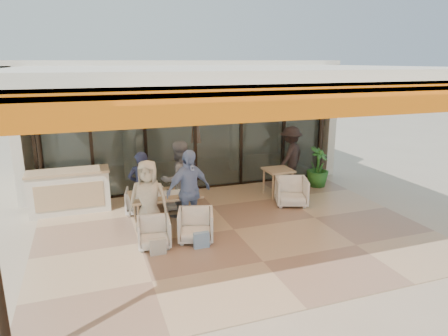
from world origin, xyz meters
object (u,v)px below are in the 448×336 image
object	(u,v)px
chair_far_left	(140,200)
chair_far_right	(175,197)
potted_palm	(318,167)
diner_cream	(148,199)
host_counter	(70,191)
diner_periwinkle	(189,191)
dining_table	(165,196)
side_chair	(291,190)
side_table	(278,173)
standing_woman	(290,156)
diner_navy	(142,187)
chair_near_left	(154,231)
diner_grey	(179,179)
chair_near_right	(196,224)

from	to	relation	value
chair_far_left	chair_far_right	xyz separation A→B (m)	(0.84, 0.00, -0.04)
potted_palm	diner_cream	bearing A→B (deg)	-160.69
host_counter	diner_periwinkle	world-z (taller)	diner_periwinkle
dining_table	side_chair	world-z (taller)	dining_table
side_table	standing_woman	size ratio (longest dim) A/B	0.43
diner_navy	side_chair	bearing A→B (deg)	179.23
chair_far_right	side_table	xyz separation A→B (m)	(2.81, 0.03, 0.34)
chair_far_left	side_chair	xyz separation A→B (m)	(3.65, -0.72, 0.05)
standing_woman	diner_navy	bearing A→B (deg)	-18.36
side_chair	chair_far_left	bearing A→B (deg)	-170.90
host_counter	standing_woman	world-z (taller)	standing_woman
dining_table	standing_woman	bearing A→B (deg)	23.17
chair_far_right	side_chair	bearing A→B (deg)	171.43
chair_far_left	diner_periwinkle	size ratio (longest dim) A/B	0.38
dining_table	side_chair	size ratio (longest dim) A/B	1.93
diner_periwinkle	side_table	size ratio (longest dim) A/B	2.38
chair_near_left	diner_grey	bearing A→B (deg)	65.24
diner_cream	standing_woman	size ratio (longest dim) A/B	0.93
diner_navy	side_table	xyz separation A→B (m)	(3.65, 0.53, -0.17)
chair_far_right	diner_periwinkle	bearing A→B (deg)	95.74
host_counter	chair_far_left	bearing A→B (deg)	-20.81
host_counter	diner_cream	world-z (taller)	diner_cream
side_table	chair_far_right	bearing A→B (deg)	-179.31
dining_table	diner_grey	size ratio (longest dim) A/B	0.84
side_table	standing_woman	xyz separation A→B (m)	(0.76, 0.73, 0.23)
diner_cream	potted_palm	bearing A→B (deg)	40.35
dining_table	diner_cream	size ratio (longest dim) A/B	0.93
host_counter	chair_far_right	bearing A→B (deg)	-13.86
diner_grey	potted_palm	xyz separation A→B (m)	(4.25, 0.88, -0.31)
potted_palm	standing_woman	bearing A→B (deg)	150.96
chair_far_right	diner_navy	xyz separation A→B (m)	(-0.84, -0.50, 0.51)
diner_cream	standing_woman	bearing A→B (deg)	47.21
dining_table	chair_near_right	size ratio (longest dim) A/B	2.11
host_counter	side_table	size ratio (longest dim) A/B	2.48
host_counter	diner_grey	bearing A→B (deg)	-24.49
host_counter	chair_near_right	xyz separation A→B (m)	(2.39, -2.49, -0.18)
chair_near_right	standing_woman	bearing A→B (deg)	53.55
diner_periwinkle	diner_navy	bearing A→B (deg)	114.81
chair_far_left	chair_near_right	world-z (taller)	chair_near_right
dining_table	side_table	world-z (taller)	dining_table
diner_navy	side_chair	size ratio (longest dim) A/B	2.07
diner_cream	standing_woman	world-z (taller)	standing_woman
host_counter	side_table	xyz separation A→B (m)	(5.20, -0.56, 0.11)
chair_far_left	chair_near_left	xyz separation A→B (m)	(-0.00, -1.90, -0.01)
diner_cream	diner_navy	bearing A→B (deg)	111.05
dining_table	chair_far_right	bearing A→B (deg)	65.73
chair_far_left	diner_navy	xyz separation A→B (m)	(0.00, -0.50, 0.47)
chair_far_right	chair_near_left	world-z (taller)	chair_near_left
chair_far_right	diner_cream	size ratio (longest dim) A/B	0.37
diner_grey	potted_palm	distance (m)	4.35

